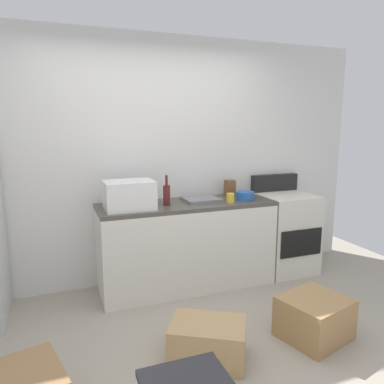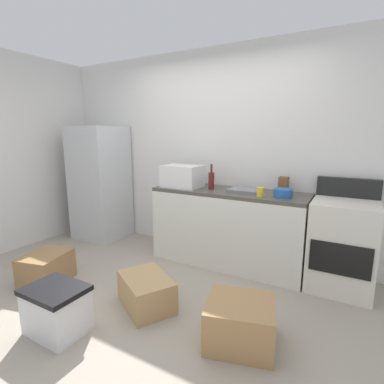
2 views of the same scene
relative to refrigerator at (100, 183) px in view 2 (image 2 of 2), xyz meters
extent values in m
plane|color=#9E9384|center=(1.75, -1.15, -0.83)|extent=(6.00, 6.00, 0.00)
cube|color=silver|center=(1.75, 0.40, 0.47)|extent=(5.00, 0.10, 2.60)
cube|color=silver|center=(2.05, 0.05, -0.40)|extent=(1.80, 0.60, 0.86)
cube|color=#4C473F|center=(2.05, 0.05, 0.05)|extent=(1.80, 0.60, 0.04)
cube|color=silver|center=(0.00, 0.00, 0.00)|extent=(0.68, 0.66, 1.66)
cube|color=silver|center=(3.27, 0.05, -0.38)|extent=(0.60, 0.60, 0.90)
cube|color=black|center=(3.27, -0.25, -0.41)|extent=(0.52, 0.02, 0.30)
cube|color=black|center=(3.27, 0.31, 0.17)|extent=(0.60, 0.08, 0.20)
cube|color=white|center=(1.45, -0.02, 0.21)|extent=(0.46, 0.34, 0.27)
cube|color=slate|center=(2.23, 0.10, 0.09)|extent=(0.36, 0.32, 0.03)
cylinder|color=#591E19|center=(1.83, 0.02, 0.17)|extent=(0.07, 0.07, 0.20)
cylinder|color=#591E19|center=(1.83, 0.02, 0.32)|extent=(0.03, 0.03, 0.10)
cylinder|color=gold|center=(2.47, -0.12, 0.12)|extent=(0.08, 0.08, 0.10)
cube|color=brown|center=(2.63, 0.22, 0.16)|extent=(0.10, 0.10, 0.18)
cylinder|color=#2659A5|center=(2.68, -0.04, 0.12)|extent=(0.19, 0.19, 0.09)
cube|color=tan|center=(1.76, -1.19, -0.69)|extent=(0.65, 0.60, 0.28)
cube|color=olive|center=(0.57, -1.35, -0.67)|extent=(0.48, 0.54, 0.32)
cube|color=#A37A4C|center=(2.67, -1.23, -0.66)|extent=(0.60, 0.56, 0.33)
cube|color=silver|center=(1.37, -1.81, -0.66)|extent=(0.44, 0.34, 0.34)
cube|color=black|center=(1.37, -1.81, -0.47)|extent=(0.46, 0.36, 0.04)
camera|label=1|loc=(0.79, -3.42, 0.87)|focal=34.42mm
camera|label=2|loc=(3.32, -3.11, 0.72)|focal=27.44mm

